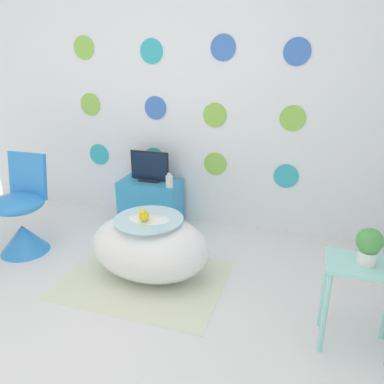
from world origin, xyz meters
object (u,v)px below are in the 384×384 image
at_px(bathtub, 150,247).
at_px(potted_plant_left, 369,245).
at_px(chair, 22,221).
at_px(vase, 169,181).
at_px(tv, 150,168).

xyz_separation_m(bathtub, potted_plant_left, (1.44, -0.31, 0.42)).
xyz_separation_m(chair, vase, (1.07, 0.75, 0.24)).
bearing_deg(chair, vase, 34.94).
bearing_deg(tv, potted_plant_left, -33.33).
relative_size(bathtub, chair, 1.10).
relative_size(tv, potted_plant_left, 1.88).
height_order(bathtub, vase, vase).
bearing_deg(vase, chair, -145.06).
height_order(bathtub, chair, chair).
xyz_separation_m(chair, potted_plant_left, (2.65, -0.34, 0.39)).
bearing_deg(bathtub, chair, 178.70).
relative_size(chair, potted_plant_left, 4.05).
bearing_deg(potted_plant_left, bathtub, 167.84).
bearing_deg(tv, bathtub, -66.56).
relative_size(bathtub, potted_plant_left, 4.44).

